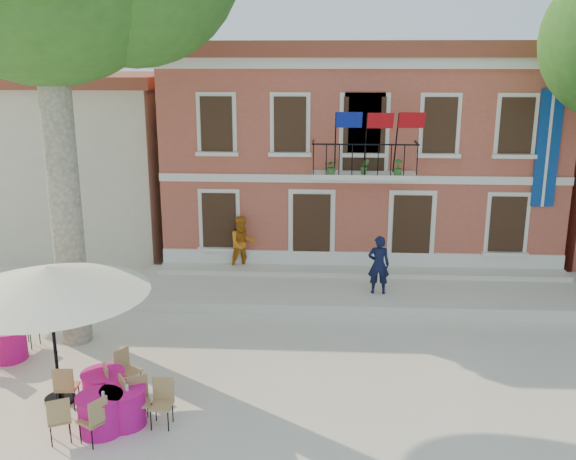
# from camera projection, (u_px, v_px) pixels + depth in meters

# --- Properties ---
(ground) EXTENTS (90.00, 90.00, 0.00)m
(ground) POSITION_uv_depth(u_px,v_px,m) (289.00, 359.00, 15.40)
(ground) COLOR beige
(ground) RESTS_ON ground
(main_building) EXTENTS (13.50, 9.59, 7.50)m
(main_building) POSITION_uv_depth(u_px,v_px,m) (357.00, 147.00, 23.93)
(main_building) COLOR #B65A41
(main_building) RESTS_ON ground
(neighbor_west) EXTENTS (9.40, 9.40, 6.40)m
(neighbor_west) POSITION_uv_depth(u_px,v_px,m) (68.00, 155.00, 25.69)
(neighbor_west) COLOR beige
(neighbor_west) RESTS_ON ground
(terrace) EXTENTS (14.00, 3.40, 0.30)m
(terrace) POSITION_uv_depth(u_px,v_px,m) (363.00, 291.00, 19.49)
(terrace) COLOR silver
(terrace) RESTS_ON ground
(patio_umbrella) EXTENTS (4.03, 4.03, 2.99)m
(patio_umbrella) POSITION_uv_depth(u_px,v_px,m) (48.00, 280.00, 12.83)
(patio_umbrella) COLOR black
(patio_umbrella) RESTS_ON ground
(pedestrian_navy) EXTENTS (0.64, 0.43, 1.74)m
(pedestrian_navy) POSITION_uv_depth(u_px,v_px,m) (379.00, 265.00, 18.66)
(pedestrian_navy) COLOR black
(pedestrian_navy) RESTS_ON terrace
(pedestrian_orange) EXTENTS (1.07, 0.97, 1.81)m
(pedestrian_orange) POSITION_uv_depth(u_px,v_px,m) (242.00, 243.00, 20.68)
(pedestrian_orange) COLOR #C87117
(pedestrian_orange) RESTS_ON terrace
(cafe_table_0) EXTENTS (1.91, 1.22, 0.95)m
(cafe_table_0) POSITION_uv_depth(u_px,v_px,m) (100.00, 412.00, 12.31)
(cafe_table_0) COLOR #C9126E
(cafe_table_0) RESTS_ON ground
(cafe_table_1) EXTENTS (1.65, 1.87, 0.95)m
(cafe_table_1) POSITION_uv_depth(u_px,v_px,m) (124.00, 405.00, 12.56)
(cafe_table_1) COLOR #C9126E
(cafe_table_1) RESTS_ON ground
(cafe_table_3) EXTENTS (0.90, 1.97, 0.95)m
(cafe_table_3) POSITION_uv_depth(u_px,v_px,m) (8.00, 343.00, 15.30)
(cafe_table_3) COLOR #C9126E
(cafe_table_3) RESTS_ON ground
(cafe_table_4) EXTENTS (1.68, 1.87, 0.95)m
(cafe_table_4) POSITION_uv_depth(u_px,v_px,m) (104.00, 388.00, 13.21)
(cafe_table_4) COLOR #C9126E
(cafe_table_4) RESTS_ON ground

